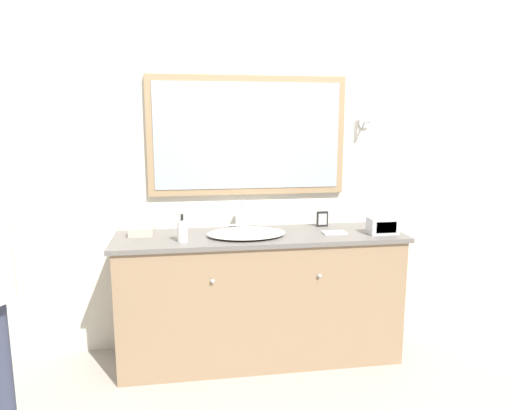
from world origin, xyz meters
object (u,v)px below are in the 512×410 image
at_px(sink_basin, 246,233).
at_px(soap_bottle, 182,231).
at_px(picture_frame, 322,219).
at_px(appliance_box, 383,226).

distance_m(sink_basin, soap_bottle, 0.43).
xyz_separation_m(soap_bottle, picture_frame, (0.99, 0.28, -0.02)).
height_order(sink_basin, appliance_box, sink_basin).
height_order(soap_bottle, appliance_box, soap_bottle).
xyz_separation_m(soap_bottle, appliance_box, (1.33, 0.01, -0.02)).
bearing_deg(appliance_box, sink_basin, 174.80).
distance_m(sink_basin, appliance_box, 0.92).
xyz_separation_m(sink_basin, picture_frame, (0.57, 0.19, 0.04)).
distance_m(soap_bottle, appliance_box, 1.33).
relative_size(soap_bottle, appliance_box, 0.93).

